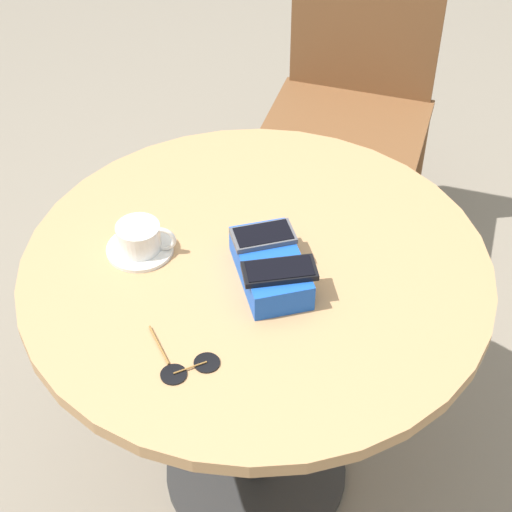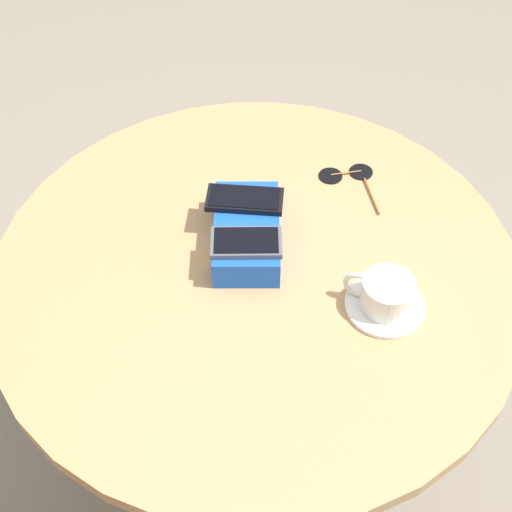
{
  "view_description": "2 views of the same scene",
  "coord_description": "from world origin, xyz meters",
  "px_view_note": "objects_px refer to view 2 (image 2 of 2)",
  "views": [
    {
      "loc": [
        -1.13,
        0.44,
        1.86
      ],
      "look_at": [
        0.0,
        0.0,
        0.74
      ],
      "focal_mm": 60.0,
      "sensor_mm": 36.0,
      "label": 1
    },
    {
      "loc": [
        0.8,
        -0.1,
        1.66
      ],
      "look_at": [
        0.0,
        0.0,
        0.74
      ],
      "focal_mm": 50.0,
      "sensor_mm": 36.0,
      "label": 2
    }
  ],
  "objects_px": {
    "phone_box": "(246,233)",
    "phone_gray": "(246,242)",
    "phone_black": "(245,199)",
    "sunglasses": "(348,176)",
    "round_table": "(256,310)",
    "saucer": "(385,305)",
    "coffee_cup": "(386,293)"
  },
  "relations": [
    {
      "from": "phone_box",
      "to": "sunglasses",
      "type": "bearing_deg",
      "value": 125.0
    },
    {
      "from": "coffee_cup",
      "to": "saucer",
      "type": "bearing_deg",
      "value": 61.35
    },
    {
      "from": "phone_gray",
      "to": "coffee_cup",
      "type": "xyz_separation_m",
      "value": [
        0.11,
        0.21,
        -0.03
      ]
    },
    {
      "from": "phone_box",
      "to": "round_table",
      "type": "bearing_deg",
      "value": 13.03
    },
    {
      "from": "phone_box",
      "to": "phone_gray",
      "type": "bearing_deg",
      "value": -6.22
    },
    {
      "from": "round_table",
      "to": "saucer",
      "type": "relative_size",
      "value": 6.93
    },
    {
      "from": "round_table",
      "to": "saucer",
      "type": "bearing_deg",
      "value": 59.27
    },
    {
      "from": "phone_gray",
      "to": "saucer",
      "type": "bearing_deg",
      "value": 62.38
    },
    {
      "from": "round_table",
      "to": "phone_gray",
      "type": "relative_size",
      "value": 7.36
    },
    {
      "from": "phone_black",
      "to": "saucer",
      "type": "height_order",
      "value": "phone_black"
    },
    {
      "from": "phone_box",
      "to": "phone_gray",
      "type": "relative_size",
      "value": 1.72
    },
    {
      "from": "round_table",
      "to": "phone_gray",
      "type": "distance_m",
      "value": 0.2
    },
    {
      "from": "phone_black",
      "to": "saucer",
      "type": "distance_m",
      "value": 0.3
    },
    {
      "from": "phone_box",
      "to": "saucer",
      "type": "distance_m",
      "value": 0.27
    },
    {
      "from": "phone_box",
      "to": "phone_black",
      "type": "distance_m",
      "value": 0.06
    },
    {
      "from": "saucer",
      "to": "sunglasses",
      "type": "relative_size",
      "value": 0.93
    },
    {
      "from": "saucer",
      "to": "coffee_cup",
      "type": "bearing_deg",
      "value": -118.65
    },
    {
      "from": "phone_black",
      "to": "phone_gray",
      "type": "distance_m",
      "value": 0.1
    },
    {
      "from": "coffee_cup",
      "to": "sunglasses",
      "type": "relative_size",
      "value": 0.78
    },
    {
      "from": "round_table",
      "to": "phone_black",
      "type": "distance_m",
      "value": 0.22
    },
    {
      "from": "sunglasses",
      "to": "phone_black",
      "type": "bearing_deg",
      "value": -64.28
    },
    {
      "from": "phone_box",
      "to": "phone_black",
      "type": "xyz_separation_m",
      "value": [
        -0.05,
        0.0,
        0.03
      ]
    },
    {
      "from": "phone_box",
      "to": "sunglasses",
      "type": "xyz_separation_m",
      "value": [
        -0.15,
        0.22,
        -0.03
      ]
    },
    {
      "from": "saucer",
      "to": "phone_gray",
      "type": "bearing_deg",
      "value": -117.62
    },
    {
      "from": "round_table",
      "to": "phone_gray",
      "type": "height_order",
      "value": "phone_gray"
    },
    {
      "from": "phone_gray",
      "to": "coffee_cup",
      "type": "height_order",
      "value": "phone_gray"
    },
    {
      "from": "phone_box",
      "to": "saucer",
      "type": "xyz_separation_m",
      "value": [
        0.17,
        0.21,
        -0.02
      ]
    },
    {
      "from": "sunglasses",
      "to": "phone_box",
      "type": "bearing_deg",
      "value": -55.0
    },
    {
      "from": "round_table",
      "to": "saucer",
      "type": "height_order",
      "value": "saucer"
    },
    {
      "from": "phone_box",
      "to": "phone_gray",
      "type": "height_order",
      "value": "phone_gray"
    },
    {
      "from": "coffee_cup",
      "to": "sunglasses",
      "type": "xyz_separation_m",
      "value": [
        -0.32,
        0.01,
        -0.03
      ]
    },
    {
      "from": "coffee_cup",
      "to": "phone_box",
      "type": "bearing_deg",
      "value": -128.42
    }
  ]
}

